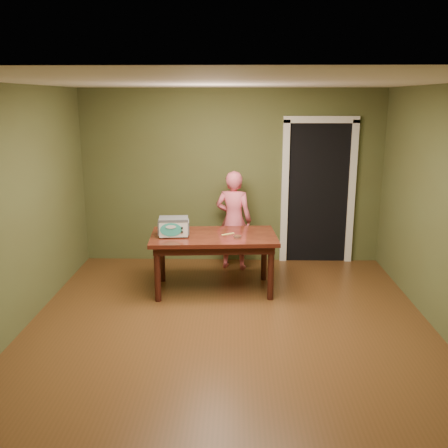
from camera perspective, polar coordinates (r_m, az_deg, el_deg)
floor at (r=5.51m, az=0.58°, el=-12.23°), size 5.00×5.00×0.00m
room_shell at (r=4.99m, az=0.63°, el=5.62°), size 4.52×5.02×2.61m
doorway at (r=7.93m, az=10.35°, el=3.84°), size 1.10×0.66×2.25m
dining_table at (r=6.42m, az=-1.19°, el=-2.10°), size 1.66×1.00×0.75m
toy_oven at (r=6.33m, az=-5.78°, el=-0.24°), size 0.41×0.30×0.24m
baking_pan at (r=6.28m, az=1.53°, el=-1.42°), size 0.10×0.10×0.02m
spatula at (r=6.41m, az=0.45°, el=-1.15°), size 0.16×0.12×0.01m
child at (r=7.26m, az=1.11°, el=0.43°), size 0.59×0.46×1.45m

